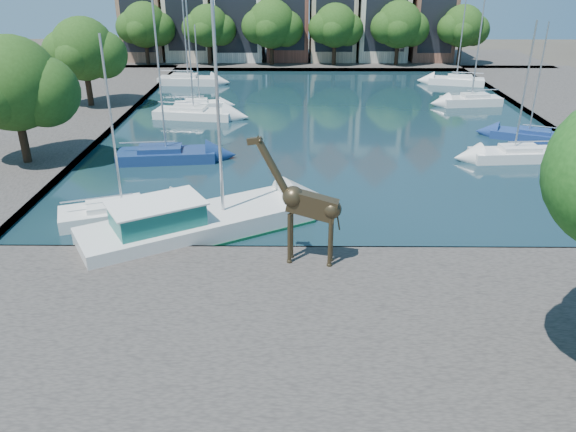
{
  "coord_description": "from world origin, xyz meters",
  "views": [
    {
      "loc": [
        -3.27,
        -23.5,
        12.79
      ],
      "look_at": [
        -3.46,
        -1.42,
        2.7
      ],
      "focal_mm": 35.0,
      "sensor_mm": 36.0,
      "label": 1
    }
  ],
  "objects_px": {
    "giraffe_statue": "(305,204)",
    "sailboat_left_a": "(123,209)",
    "sailboat_right_a": "(514,152)",
    "motorsailer": "(191,221)"
  },
  "relations": [
    {
      "from": "motorsailer",
      "to": "sailboat_left_a",
      "type": "bearing_deg",
      "value": 151.51
    },
    {
      "from": "sailboat_right_a",
      "to": "motorsailer",
      "type": "bearing_deg",
      "value": -149.46
    },
    {
      "from": "motorsailer",
      "to": "sailboat_left_a",
      "type": "xyz_separation_m",
      "value": [
        -4.06,
        2.2,
        -0.3
      ]
    },
    {
      "from": "sailboat_right_a",
      "to": "giraffe_statue",
      "type": "bearing_deg",
      "value": -134.09
    },
    {
      "from": "sailboat_left_a",
      "to": "sailboat_right_a",
      "type": "distance_m",
      "value": 26.41
    },
    {
      "from": "giraffe_statue",
      "to": "sailboat_left_a",
      "type": "xyz_separation_m",
      "value": [
        -9.67,
        5.45,
        -2.65
      ]
    },
    {
      "from": "motorsailer",
      "to": "sailboat_left_a",
      "type": "height_order",
      "value": "motorsailer"
    },
    {
      "from": "giraffe_statue",
      "to": "sailboat_right_a",
      "type": "distance_m",
      "value": 21.48
    },
    {
      "from": "giraffe_statue",
      "to": "motorsailer",
      "type": "xyz_separation_m",
      "value": [
        -5.61,
        3.24,
        -2.34
      ]
    },
    {
      "from": "giraffe_statue",
      "to": "sailboat_left_a",
      "type": "distance_m",
      "value": 11.41
    }
  ]
}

